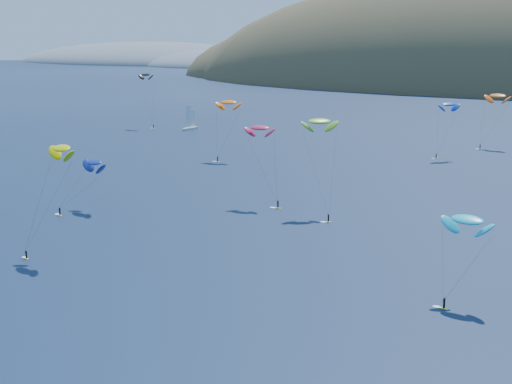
{
  "coord_description": "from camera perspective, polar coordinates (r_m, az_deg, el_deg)",
  "views": [
    {
      "loc": [
        70.5,
        -51.25,
        42.39
      ],
      "look_at": [
        6.74,
        80.0,
        9.0
      ],
      "focal_mm": 50.0,
      "sensor_mm": 36.0,
      "label": 1
    }
  ],
  "objects": [
    {
      "name": "kitesurfer_11",
      "position": [
        276.92,
        18.77,
        7.31
      ],
      "size": [
        10.34,
        13.09,
        21.39
      ],
      "rotation": [
        0.0,
        0.0,
        -0.3
      ],
      "color": "#FDF21C",
      "rests_on": "ground"
    },
    {
      "name": "headland",
      "position": [
        954.06,
        -6.96,
        10.05
      ],
      "size": [
        460.0,
        250.0,
        60.0
      ],
      "color": "slate",
      "rests_on": "ground"
    },
    {
      "name": "kitesurfer_2",
      "position": [
        140.59,
        -15.3,
        3.39
      ],
      "size": [
        8.71,
        11.15,
        22.54
      ],
      "rotation": [
        0.0,
        0.0,
        -0.38
      ],
      "color": "#FDF21C",
      "rests_on": "ground"
    },
    {
      "name": "kitesurfer_12",
      "position": [
        321.29,
        -8.8,
        9.25
      ],
      "size": [
        10.57,
        6.51,
        24.95
      ],
      "rotation": [
        0.0,
        0.0,
        -0.05
      ],
      "color": "#FDF21C",
      "rests_on": "ground"
    },
    {
      "name": "kitesurfer_1",
      "position": [
        237.82,
        -2.21,
        7.18
      ],
      "size": [
        9.1,
        10.36,
        21.2
      ],
      "rotation": [
        0.0,
        0.0,
        0.17
      ],
      "color": "#FDF21C",
      "rests_on": "ground"
    },
    {
      "name": "sailboat",
      "position": [
        311.17,
        -5.29,
        5.18
      ],
      "size": [
        9.6,
        8.24,
        11.7
      ],
      "rotation": [
        0.0,
        0.0,
        -0.15
      ],
      "color": "silver",
      "rests_on": "ground"
    },
    {
      "name": "kitesurfer_10",
      "position": [
        175.49,
        -12.82,
        2.36
      ],
      "size": [
        9.7,
        13.89,
        13.77
      ],
      "rotation": [
        0.0,
        0.0,
        -0.4
      ],
      "color": "#FDF21C",
      "rests_on": "ground"
    },
    {
      "name": "kitesurfer_5",
      "position": [
        117.31,
        16.55,
        -2.15
      ],
      "size": [
        8.9,
        9.4,
        15.35
      ],
      "rotation": [
        0.0,
        0.0,
        -0.25
      ],
      "color": "#FDF21C",
      "rests_on": "ground"
    },
    {
      "name": "kitesurfer_3",
      "position": [
        168.68,
        5.11,
        5.65
      ],
      "size": [
        11.62,
        14.53,
        23.66
      ],
      "rotation": [
        0.0,
        0.0,
        0.6
      ],
      "color": "#FDF21C",
      "rests_on": "ground"
    },
    {
      "name": "kitesurfer_4",
      "position": [
        248.23,
        15.17,
        6.79
      ],
      "size": [
        8.29,
        8.56,
        20.24
      ],
      "rotation": [
        0.0,
        0.0,
        0.81
      ],
      "color": "#FDF21C",
      "rests_on": "ground"
    },
    {
      "name": "kitesurfer_9",
      "position": [
        176.14,
        0.31,
        5.14
      ],
      "size": [
        11.67,
        6.78,
        20.81
      ],
      "rotation": [
        0.0,
        0.0,
        0.11
      ],
      "color": "#FDF21C",
      "rests_on": "ground"
    }
  ]
}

